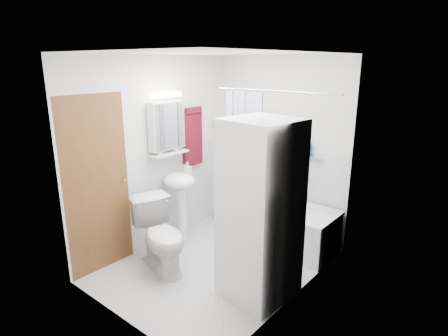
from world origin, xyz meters
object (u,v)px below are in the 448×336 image
Objects in this scene: bathtub at (281,223)px; washer_dryer at (260,211)px; sink at (180,192)px; toilet at (161,236)px.

bathtub is 0.78× the size of washer_dryer.
sink reaches higher than bathtub.
toilet reaches higher than bathtub.
bathtub is 1.57m from toilet.
washer_dryer reaches higher than toilet.
bathtub is 1.37m from sink.
sink is at bearing 174.96° from washer_dryer.
toilet is (-1.13, -0.30, -0.51)m from washer_dryer.
sink is 1.47m from washer_dryer.
washer_dryer reaches higher than bathtub.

